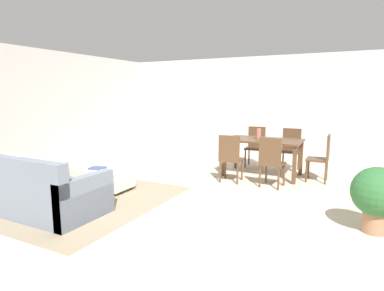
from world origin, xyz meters
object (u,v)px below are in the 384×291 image
at_px(dining_table, 263,144).
at_px(book_on_ottoman, 98,168).
at_px(ottoman_table, 99,177).
at_px(dining_chair_head_east, 322,155).
at_px(couch, 31,191).
at_px(dining_chair_far_left, 255,144).
at_px(dining_chair_far_right, 291,147).
at_px(dining_chair_near_right, 271,160).
at_px(dining_chair_near_left, 230,156).
at_px(potted_plant, 377,194).
at_px(vase_centerpiece, 259,134).

xyz_separation_m(dining_table, book_on_ottoman, (-2.30, -2.36, -0.27)).
xyz_separation_m(ottoman_table, dining_chair_head_east, (3.48, 2.31, 0.30)).
distance_m(couch, dining_chair_head_east, 5.08).
bearing_deg(dining_table, couch, -124.59).
relative_size(couch, dining_chair_far_left, 2.38).
bearing_deg(dining_chair_far_left, dining_chair_far_right, -1.60).
height_order(dining_chair_head_east, book_on_ottoman, dining_chair_head_east).
height_order(dining_chair_far_left, dining_chair_far_right, same).
xyz_separation_m(couch, dining_chair_near_right, (2.83, 2.73, 0.23)).
relative_size(dining_chair_far_right, book_on_ottoman, 3.54).
bearing_deg(dining_chair_far_left, couch, -115.35).
bearing_deg(book_on_ottoman, dining_chair_near_left, 38.90).
relative_size(ottoman_table, potted_plant, 1.45).
xyz_separation_m(dining_chair_near_left, dining_chair_far_left, (0.02, 1.63, 0.00)).
bearing_deg(ottoman_table, dining_chair_near_right, 28.38).
bearing_deg(dining_chair_near_right, couch, -135.99).
bearing_deg(dining_chair_head_east, potted_plant, -69.23).
distance_m(dining_chair_near_left, vase_centerpiece, 0.95).
xyz_separation_m(couch, dining_chair_far_right, (2.87, 4.34, 0.23)).
xyz_separation_m(dining_table, potted_plant, (1.97, -2.15, -0.18)).
height_order(couch, ottoman_table, couch).
bearing_deg(book_on_ottoman, dining_table, 45.67).
distance_m(couch, dining_chair_far_right, 5.21).
height_order(dining_chair_far_right, dining_chair_head_east, same).
xyz_separation_m(dining_chair_near_right, dining_chair_head_east, (0.77, 0.84, 0.00)).
distance_m(dining_chair_far_right, book_on_ottoman, 4.15).
height_order(dining_chair_far_right, potted_plant, dining_chair_far_right).
bearing_deg(dining_chair_far_left, ottoman_table, -122.17).
bearing_deg(couch, book_on_ottoman, 82.76).
bearing_deg(dining_chair_near_left, dining_chair_far_left, 89.38).
relative_size(couch, dining_chair_near_left, 2.38).
xyz_separation_m(ottoman_table, dining_chair_far_left, (1.94, 3.09, 0.30)).
height_order(dining_chair_near_right, dining_chair_far_left, same).
distance_m(dining_chair_near_right, potted_plant, 2.07).
xyz_separation_m(dining_chair_near_left, vase_centerpiece, (0.31, 0.83, 0.35)).
height_order(dining_table, vase_centerpiece, vase_centerpiece).
height_order(couch, dining_chair_far_right, dining_chair_far_right).
height_order(dining_chair_head_east, potted_plant, dining_chair_head_east).
bearing_deg(potted_plant, ottoman_table, -178.13).
distance_m(dining_chair_near_left, potted_plant, 2.72).
height_order(dining_table, dining_chair_head_east, dining_chair_head_east).
bearing_deg(vase_centerpiece, dining_chair_near_left, -110.52).
bearing_deg(couch, ottoman_table, 84.55).
bearing_deg(dining_chair_near_right, book_on_ottoman, -150.22).
relative_size(dining_table, book_on_ottoman, 5.90).
height_order(couch, dining_table, couch).
relative_size(ottoman_table, dining_chair_head_east, 1.29).
distance_m(couch, book_on_ottoman, 1.22).
height_order(dining_chair_near_left, book_on_ottoman, dining_chair_near_left).
xyz_separation_m(couch, dining_chair_far_left, (2.07, 4.36, 0.23)).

